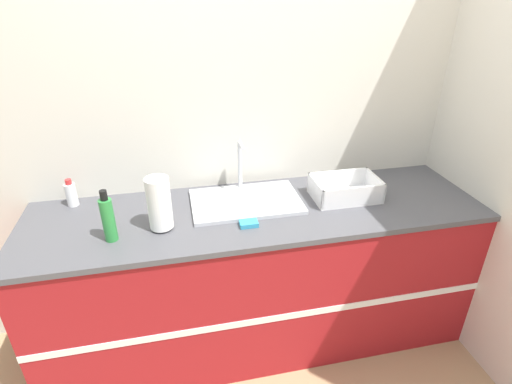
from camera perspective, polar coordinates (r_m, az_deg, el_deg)
ground_plane at (r=2.49m, az=2.15°, el=-24.74°), size 12.00×12.00×0.00m
wall_back at (r=2.30m, az=-1.58°, el=10.66°), size 4.81×0.06×2.60m
wall_right at (r=2.52m, az=29.35°, el=8.71°), size 0.06×2.66×2.60m
counter_cabinet at (r=2.39m, az=0.35°, el=-11.84°), size 2.44×0.69×0.90m
sink at (r=2.18m, az=-1.49°, el=-1.08°), size 0.59×0.38×0.30m
paper_towel_roll at (r=1.95m, az=-13.65°, el=-1.64°), size 0.11×0.11×0.27m
dish_rack at (r=2.27m, az=12.60°, el=0.15°), size 0.36×0.23×0.12m
bottle_green at (r=1.94m, az=-20.37°, el=-3.60°), size 0.06×0.06×0.26m
bottle_white_spray at (r=2.35m, az=-24.89°, el=-0.25°), size 0.06×0.06×0.15m
sponge at (r=1.98m, az=-1.05°, el=-4.53°), size 0.09×0.06×0.02m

